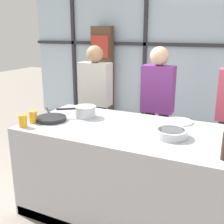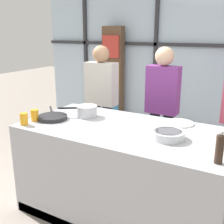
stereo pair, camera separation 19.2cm
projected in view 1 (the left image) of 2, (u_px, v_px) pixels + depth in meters
The scene contains 12 objects.
ground_plane at pixel (125, 212), 2.85m from camera, with size 18.00×18.00×0.00m, color gray.
back_window_wall at pixel (188, 53), 4.84m from camera, with size 6.40×0.10×2.80m.
bookshelf at pixel (102, 76), 5.46m from camera, with size 0.41×0.19×1.86m.
demo_island at pixel (125, 172), 2.72m from camera, with size 1.94×0.99×0.91m.
spectator_far_left at pixel (95, 97), 3.83m from camera, with size 0.43×0.22×1.59m.
spectator_center_left at pixel (157, 103), 3.46m from camera, with size 0.39×0.22×1.60m.
frying_pan at pixel (51, 118), 2.80m from camera, with size 0.43×0.43×0.04m.
saucepan at pixel (85, 111), 2.89m from camera, with size 0.36×0.28×0.12m.
white_plate at pixel (179, 122), 2.74m from camera, with size 0.27×0.27×0.01m, color white.
mixing_bowl at pixel (171, 133), 2.35m from camera, with size 0.28×0.28×0.07m.
juice_glass_near at pixel (23, 121), 2.60m from camera, with size 0.07×0.07×0.11m, color orange.
juice_glass_far at pixel (33, 117), 2.72m from camera, with size 0.07×0.07×0.11m, color orange.
Camera 1 is at (0.94, -2.27, 1.77)m, focal length 45.00 mm.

